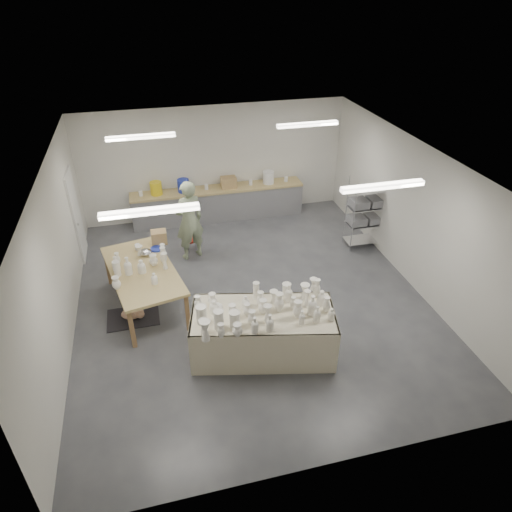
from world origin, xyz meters
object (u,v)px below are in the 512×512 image
object	(u,v)px
work_table	(143,266)
red_stool	(190,240)
drying_table	(263,331)
potter	(189,220)

from	to	relation	value
work_table	red_stool	bearing A→B (deg)	47.04
drying_table	red_stool	xyz separation A→B (m)	(-0.82, 3.79, -0.20)
drying_table	potter	bearing A→B (deg)	115.90
work_table	red_stool	size ratio (longest dim) A/B	6.59
work_table	drying_table	bearing A→B (deg)	-57.48
potter	red_stool	distance (m)	0.73
work_table	potter	size ratio (longest dim) A/B	1.32
potter	red_stool	size ratio (longest dim) A/B	4.99
drying_table	red_stool	distance (m)	3.88
work_table	potter	bearing A→B (deg)	42.87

